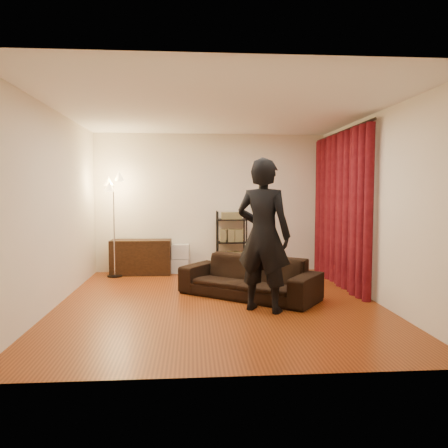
{
  "coord_description": "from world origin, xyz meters",
  "views": [
    {
      "loc": [
        -0.38,
        -6.11,
        1.58
      ],
      "look_at": [
        0.1,
        0.3,
        1.1
      ],
      "focal_mm": 35.0,
      "sensor_mm": 36.0,
      "label": 1
    }
  ],
  "objects": [
    {
      "name": "floor",
      "position": [
        0.0,
        0.0,
        0.0
      ],
      "size": [
        5.0,
        5.0,
        0.0
      ],
      "primitive_type": "plane",
      "color": "brown",
      "rests_on": "ground"
    },
    {
      "name": "ceiling",
      "position": [
        0.0,
        0.0,
        2.7
      ],
      "size": [
        5.0,
        5.0,
        0.0
      ],
      "primitive_type": "plane",
      "rotation": [
        3.14,
        0.0,
        0.0
      ],
      "color": "white",
      "rests_on": "ground"
    },
    {
      "name": "wall_back",
      "position": [
        0.0,
        2.5,
        1.35
      ],
      "size": [
        5.0,
        0.0,
        5.0
      ],
      "primitive_type": "plane",
      "rotation": [
        1.57,
        0.0,
        0.0
      ],
      "color": "#F0E5CE",
      "rests_on": "ground"
    },
    {
      "name": "wall_front",
      "position": [
        0.0,
        -2.5,
        1.35
      ],
      "size": [
        5.0,
        0.0,
        5.0
      ],
      "primitive_type": "plane",
      "rotation": [
        -1.57,
        0.0,
        0.0
      ],
      "color": "#F0E5CE",
      "rests_on": "ground"
    },
    {
      "name": "wall_left",
      "position": [
        -2.25,
        0.0,
        1.35
      ],
      "size": [
        0.0,
        5.0,
        5.0
      ],
      "primitive_type": "plane",
      "rotation": [
        1.57,
        0.0,
        1.57
      ],
      "color": "#F0E5CE",
      "rests_on": "ground"
    },
    {
      "name": "wall_right",
      "position": [
        2.25,
        0.0,
        1.35
      ],
      "size": [
        0.0,
        5.0,
        5.0
      ],
      "primitive_type": "plane",
      "rotation": [
        1.57,
        0.0,
        -1.57
      ],
      "color": "#F0E5CE",
      "rests_on": "ground"
    },
    {
      "name": "curtain_rod",
      "position": [
        2.15,
        1.12,
        2.58
      ],
      "size": [
        0.04,
        2.65,
        0.04
      ],
      "primitive_type": "cylinder",
      "rotation": [
        1.57,
        0.0,
        0.0
      ],
      "color": "black",
      "rests_on": "wall_right"
    },
    {
      "name": "curtain",
      "position": [
        2.13,
        1.12,
        1.28
      ],
      "size": [
        0.22,
        2.65,
        2.55
      ],
      "primitive_type": null,
      "color": "maroon",
      "rests_on": "ground"
    },
    {
      "name": "sofa",
      "position": [
        0.47,
        0.29,
        0.3
      ],
      "size": [
        2.14,
        1.87,
        0.6
      ],
      "primitive_type": "imported",
      "rotation": [
        0.0,
        0.0,
        -0.64
      ],
      "color": "black",
      "rests_on": "ground"
    },
    {
      "name": "person",
      "position": [
        0.56,
        -0.47,
        1.01
      ],
      "size": [
        0.88,
        0.79,
        2.01
      ],
      "primitive_type": "imported",
      "rotation": [
        0.0,
        0.0,
        2.6
      ],
      "color": "black",
      "rests_on": "ground"
    },
    {
      "name": "media_cabinet",
      "position": [
        -1.34,
        2.23,
        0.33
      ],
      "size": [
        1.14,
        0.45,
        0.66
      ],
      "primitive_type": "cube",
      "rotation": [
        0.0,
        0.0,
        -0.02
      ],
      "color": "black",
      "rests_on": "ground"
    },
    {
      "name": "storage_boxes",
      "position": [
        -0.59,
        2.31,
        0.28
      ],
      "size": [
        0.37,
        0.31,
        0.56
      ],
      "primitive_type": null,
      "rotation": [
        0.0,
        0.0,
        -0.11
      ],
      "color": "beige",
      "rests_on": "ground"
    },
    {
      "name": "wire_shelf",
      "position": [
        0.39,
        2.28,
        0.6
      ],
      "size": [
        0.66,
        0.58,
        1.2
      ],
      "primitive_type": null,
      "rotation": [
        0.0,
        0.0,
        0.44
      ],
      "color": "black",
      "rests_on": "ground"
    },
    {
      "name": "floor_lamp",
      "position": [
        -1.81,
        2.03,
        0.93
      ],
      "size": [
        0.44,
        0.44,
        1.87
      ],
      "primitive_type": null,
      "rotation": [
        0.0,
        0.0,
        -0.4
      ],
      "color": "silver",
      "rests_on": "ground"
    }
  ]
}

